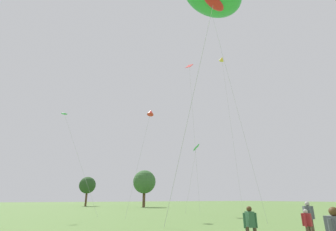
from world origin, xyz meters
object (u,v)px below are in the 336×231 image
person_tall_center (251,224)px  small_kite_stunt_black (196,149)px  person_short_left (307,224)px  small_kite_delta_white (222,60)px  tree_oak_right (87,185)px  tree_pine_center (144,182)px  small_kite_streamer_purple (65,117)px  person_navy_jacket (309,216)px  small_kite_diamond_red (190,75)px  small_kite_box_yellow (151,113)px

person_tall_center → small_kite_stunt_black: 21.85m
person_short_left → small_kite_delta_white: (10.21, 15.21, 19.03)m
tree_oak_right → tree_pine_center: bearing=-55.0°
small_kite_streamer_purple → tree_oak_right: small_kite_streamer_purple is taller
person_short_left → person_navy_jacket: size_ratio=0.83×
person_tall_center → person_navy_jacket: person_navy_jacket is taller
tree_oak_right → person_tall_center: bearing=-96.1°
person_short_left → small_kite_diamond_red: size_ratio=0.07×
small_kite_diamond_red → tree_pine_center: bearing=-105.4°
small_kite_stunt_black → tree_oak_right: bearing=-56.1°
small_kite_stunt_black → small_kite_delta_white: 12.75m
person_tall_center → small_kite_box_yellow: bearing=10.2°
small_kite_box_yellow → small_kite_stunt_black: bearing=-134.9°
tree_pine_center → small_kite_streamer_purple: bearing=-130.6°
tree_oak_right → small_kite_delta_white: bearing=-81.3°
person_navy_jacket → small_kite_diamond_red: size_ratio=0.08×
person_short_left → person_navy_jacket: (1.89, 1.08, 0.17)m
small_kite_stunt_black → small_kite_delta_white: (2.74, -3.01, 12.08)m
small_kite_box_yellow → small_kite_diamond_red: (5.96, 0.19, 6.66)m
person_tall_center → tree_oak_right: (6.39, 59.79, 4.14)m
small_kite_stunt_black → tree_oak_right: size_ratio=1.17×
tree_pine_center → person_short_left: bearing=-105.7°
person_tall_center → person_navy_jacket: bearing=-58.5°
person_navy_jacket → small_kite_streamer_purple: (-9.84, 20.74, 9.64)m
small_kite_streamer_purple → person_short_left: bearing=-70.7°
small_kite_stunt_black → tree_pine_center: small_kite_stunt_black is taller
tree_pine_center → tree_oak_right: (-9.67, 13.83, -0.38)m
person_tall_center → small_kite_delta_white: size_ratio=0.08×
person_short_left → small_kite_streamer_purple: 25.22m
small_kite_delta_white → tree_oak_right: small_kite_delta_white is taller
small_kite_diamond_red → tree_oak_right: 44.09m
person_tall_center → small_kite_streamer_purple: bearing=35.7°
small_kite_diamond_red → small_kite_stunt_black: small_kite_diamond_red is taller
small_kite_box_yellow → small_kite_streamer_purple: size_ratio=1.08×
person_short_left → small_kite_box_yellow: bearing=-18.0°
person_navy_jacket → tree_oak_right: bearing=-57.6°
person_short_left → small_kite_stunt_black: small_kite_stunt_black is taller
person_short_left → tree_pine_center: 48.31m
person_short_left → tree_oak_right: size_ratio=0.19×
small_kite_box_yellow → tree_oak_right: bearing=-50.4°
tree_pine_center → tree_oak_right: bearing=125.0°
small_kite_delta_white → tree_pine_center: 34.38m
small_kite_streamer_purple → small_kite_stunt_black: bearing=-13.9°
small_kite_box_yellow → small_kite_delta_white: small_kite_delta_white is taller
person_short_left → small_kite_diamond_red: bearing=-35.8°
small_kite_delta_white → tree_oak_right: bearing=-92.4°
small_kite_stunt_black → tree_pine_center: size_ratio=1.04×
small_kite_diamond_red → small_kite_delta_white: small_kite_delta_white is taller
person_tall_center → tree_oak_right: size_ratio=0.22×
person_short_left → tree_pine_center: bearing=-30.8°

